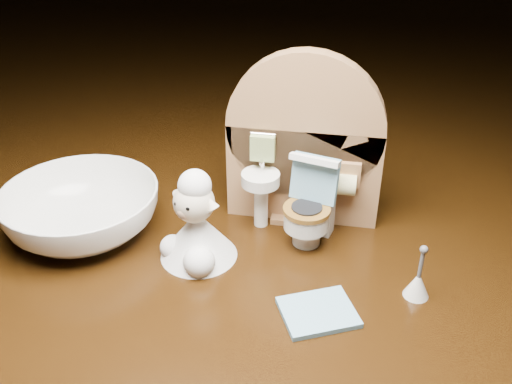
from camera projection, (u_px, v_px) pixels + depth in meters
backdrop_panel at (303, 151)px, 0.47m from camera, size 0.13×0.05×0.15m
toy_toilet at (311, 210)px, 0.46m from camera, size 0.04×0.05×0.08m
bath_mat at (318, 312)px, 0.40m from camera, size 0.06×0.06×0.00m
toilet_brush at (418, 283)px, 0.41m from camera, size 0.02×0.02×0.04m
plush_lamb at (196, 228)px, 0.44m from camera, size 0.06×0.06×0.08m
ceramic_bowl at (82, 211)px, 0.48m from camera, size 0.17×0.17×0.04m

